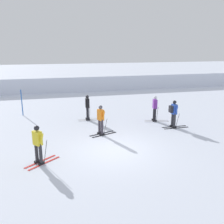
{
  "coord_description": "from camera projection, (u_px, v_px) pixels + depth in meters",
  "views": [
    {
      "loc": [
        -2.76,
        -10.78,
        4.87
      ],
      "look_at": [
        0.77,
        3.62,
        0.9
      ],
      "focal_mm": 39.84,
      "sensor_mm": 36.0,
      "label": 1
    }
  ],
  "objects": [
    {
      "name": "ground_plane",
      "position": [
        114.0,
        150.0,
        12.0
      ],
      "size": [
        120.0,
        120.0,
        0.0
      ],
      "primitive_type": "plane",
      "color": "silver"
    },
    {
      "name": "skier_black",
      "position": [
        88.0,
        107.0,
        16.57
      ],
      "size": [
        1.61,
        1.0,
        1.71
      ],
      "color": "silver",
      "rests_on": "ground"
    },
    {
      "name": "skier_yellow",
      "position": [
        38.0,
        144.0,
        10.34
      ],
      "size": [
        1.48,
        1.29,
        1.71
      ],
      "color": "red",
      "rests_on": "ground"
    },
    {
      "name": "far_snow_ridge",
      "position": [
        75.0,
        80.0,
        30.22
      ],
      "size": [
        80.0,
        7.65,
        1.59
      ],
      "primitive_type": "cube",
      "color": "silver",
      "rests_on": "ground"
    },
    {
      "name": "skier_purple",
      "position": [
        155.0,
        108.0,
        16.31
      ],
      "size": [
        1.64,
        0.99,
        1.71
      ],
      "color": "silver",
      "rests_on": "ground"
    },
    {
      "name": "trail_marker_pole",
      "position": [
        22.0,
        103.0,
        17.69
      ],
      "size": [
        0.07,
        0.07,
        1.87
      ],
      "primitive_type": "cylinder",
      "color": "#1E56AD",
      "rests_on": "ground"
    },
    {
      "name": "skier_blue",
      "position": [
        174.0,
        113.0,
        14.99
      ],
      "size": [
        1.6,
        1.0,
        1.71
      ],
      "color": "black",
      "rests_on": "ground"
    },
    {
      "name": "skier_orange",
      "position": [
        101.0,
        119.0,
        13.79
      ],
      "size": [
        1.63,
        0.95,
        1.71
      ],
      "color": "black",
      "rests_on": "ground"
    }
  ]
}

